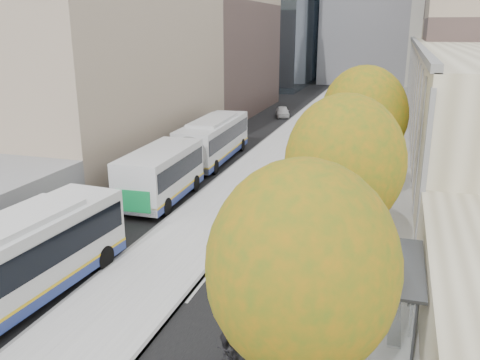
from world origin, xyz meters
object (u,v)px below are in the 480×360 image
at_px(distant_car, 283,112).
at_px(bus_far, 195,152).
at_px(cyclist, 230,346).
at_px(bus_shelter, 399,277).

bearing_deg(distant_car, bus_far, -106.91).
height_order(cyclist, distant_car, cyclist).
height_order(bus_shelter, cyclist, bus_shelter).
bearing_deg(bus_shelter, bus_far, 130.30).
bearing_deg(bus_far, cyclist, -67.01).
height_order(bus_far, distant_car, bus_far).
bearing_deg(distant_car, bus_shelter, -88.17).
distance_m(bus_far, cyclist, 21.01).
bearing_deg(bus_shelter, cyclist, -145.17).
distance_m(bus_shelter, cyclist, 5.76).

